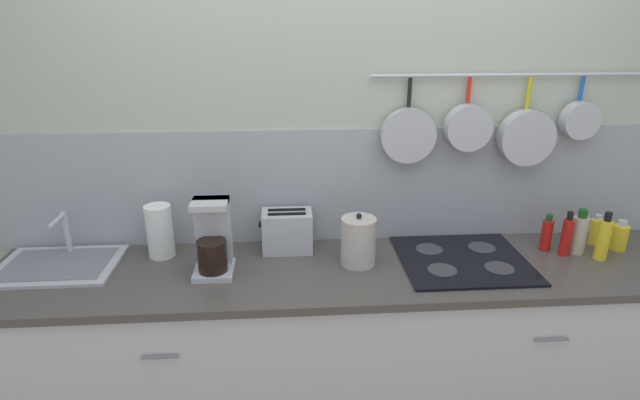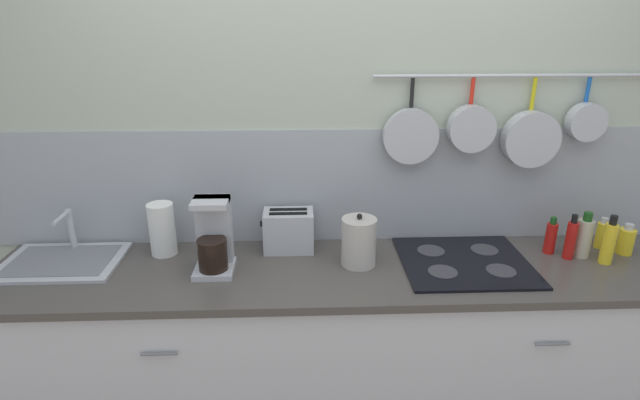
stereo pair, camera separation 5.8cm
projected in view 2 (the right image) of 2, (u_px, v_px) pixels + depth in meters
wall_back at (348, 168)px, 2.34m from camera, size 7.20×0.16×2.60m
cabinet_base at (350, 361)px, 2.32m from camera, size 3.09×0.58×0.89m
countertop at (352, 272)px, 2.16m from camera, size 3.13×0.60×0.03m
sink_basin at (62, 260)px, 2.19m from camera, size 0.50×0.37×0.20m
paper_towel_roll at (162, 229)px, 2.25m from camera, size 0.12×0.12×0.24m
coffee_maker at (214, 241)px, 2.10m from camera, size 0.16×0.18×0.32m
toaster at (289, 231)px, 2.30m from camera, size 0.24×0.15×0.19m
kettle at (359, 242)px, 2.16m from camera, size 0.15×0.15×0.24m
cooktop at (464, 262)px, 2.20m from camera, size 0.55×0.50×0.01m
bottle_vinegar at (551, 237)px, 2.27m from camera, size 0.05×0.05×0.17m
bottle_olive_oil at (571, 239)px, 2.21m from camera, size 0.05×0.05×0.21m
bottle_dish_soap at (584, 237)px, 2.23m from camera, size 0.07×0.07×0.21m
bottle_hot_sauce at (609, 242)px, 2.17m from camera, size 0.05×0.05×0.22m
bottle_cooking_wine at (602, 234)px, 2.33m from camera, size 0.05×0.05×0.15m
bottle_sesame_oil at (626, 241)px, 2.27m from camera, size 0.07×0.07×0.14m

